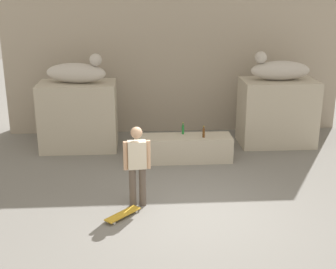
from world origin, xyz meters
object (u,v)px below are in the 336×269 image
statue_reclining_left (77,72)px  bottle_brown (204,133)px  skater (137,163)px  bottle_green (183,129)px  skateboard (123,214)px  statue_reclining_right (279,70)px

statue_reclining_left → bottle_brown: statue_reclining_left is taller
skater → bottle_green: bearing=60.9°
statue_reclining_left → bottle_brown: bearing=-9.1°
skater → bottle_brown: (1.66, 2.37, -0.16)m
bottle_brown → bottle_green: bearing=147.9°
skateboard → bottle_brown: (1.95, 2.85, 0.70)m
statue_reclining_right → bottle_green: statue_reclining_right is taller
statue_reclining_right → skateboard: 6.16m
statue_reclining_left → bottle_green: size_ratio=5.59×
statue_reclining_left → skateboard: statue_reclining_left is taller
statue_reclining_right → skateboard: bearing=45.0°
statue_reclining_left → bottle_brown: 3.66m
statue_reclining_left → statue_reclining_right: size_ratio=1.05×
statue_reclining_right → bottle_green: size_ratio=5.33×
skateboard → statue_reclining_left: bearing=60.7°
skateboard → bottle_green: 3.55m
skateboard → bottle_green: bearing=19.1°
skater → bottle_brown: 2.89m
statue_reclining_right → skater: bearing=43.5°
bottle_brown → statue_reclining_right: bearing=29.6°
skater → bottle_brown: bearing=49.6°
statue_reclining_right → skateboard: (-4.13, -4.09, -2.03)m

